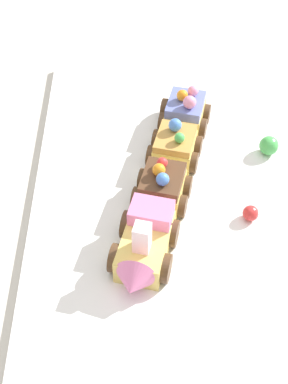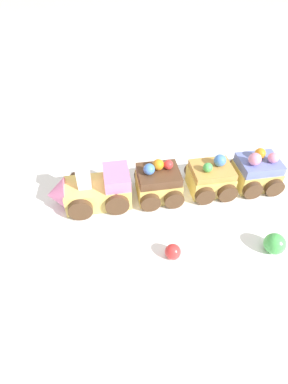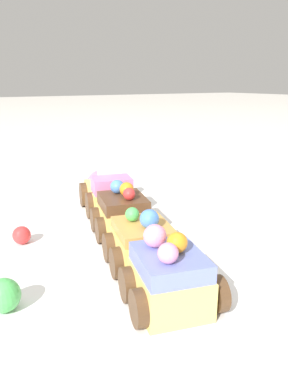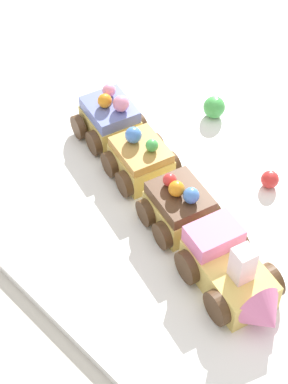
% 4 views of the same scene
% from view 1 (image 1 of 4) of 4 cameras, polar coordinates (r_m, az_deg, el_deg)
% --- Properties ---
extents(ground_plane, '(10.00, 10.00, 0.00)m').
position_cam_1_polar(ground_plane, '(0.79, 2.76, -0.89)').
color(ground_plane, beige).
extents(display_board, '(0.68, 0.40, 0.01)m').
position_cam_1_polar(display_board, '(0.79, 2.78, -0.60)').
color(display_board, white).
rests_on(display_board, ground_plane).
extents(cake_train_locomotive, '(0.14, 0.10, 0.08)m').
position_cam_1_polar(cake_train_locomotive, '(0.69, -0.03, -6.03)').
color(cake_train_locomotive, '#EACC66').
rests_on(cake_train_locomotive, display_board).
extents(cake_car_chocolate, '(0.09, 0.09, 0.07)m').
position_cam_1_polar(cake_car_chocolate, '(0.76, 1.94, 0.44)').
color(cake_car_chocolate, '#EACC66').
rests_on(cake_car_chocolate, display_board).
extents(cake_car_caramel, '(0.09, 0.09, 0.07)m').
position_cam_1_polar(cake_car_caramel, '(0.82, 3.32, 4.80)').
color(cake_car_caramel, '#EACC66').
rests_on(cake_car_caramel, display_board).
extents(cake_car_blueberry, '(0.09, 0.09, 0.07)m').
position_cam_1_polar(cake_car_blueberry, '(0.88, 4.41, 8.40)').
color(cake_car_blueberry, '#EACC66').
rests_on(cake_car_blueberry, display_board).
extents(gumball_red, '(0.02, 0.02, 0.02)m').
position_cam_1_polar(gumball_red, '(0.76, 11.30, -2.23)').
color(gumball_red, red).
rests_on(gumball_red, display_board).
extents(gumball_green, '(0.03, 0.03, 0.03)m').
position_cam_1_polar(gumball_green, '(0.86, 13.18, 4.85)').
color(gumball_green, '#4CBC56').
rests_on(gumball_green, display_board).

